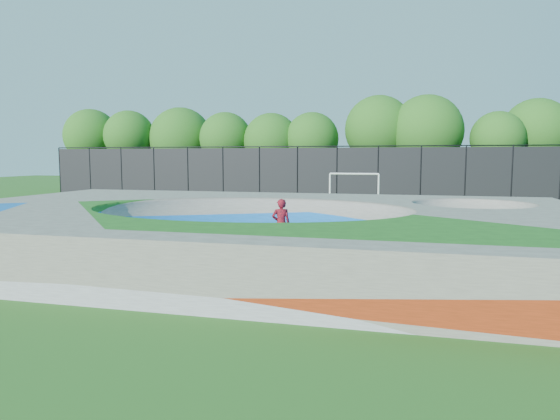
# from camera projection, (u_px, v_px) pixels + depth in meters

# --- Properties ---
(ground) EXTENTS (120.00, 120.00, 0.00)m
(ground) POSITION_uv_depth(u_px,v_px,m) (250.00, 251.00, 16.99)
(ground) COLOR #205317
(ground) RESTS_ON ground
(skate_deck) EXTENTS (22.00, 14.00, 1.50)m
(skate_deck) POSITION_uv_depth(u_px,v_px,m) (250.00, 229.00, 16.91)
(skate_deck) COLOR gray
(skate_deck) RESTS_ON ground
(skater) EXTENTS (0.74, 0.60, 1.76)m
(skater) POSITION_uv_depth(u_px,v_px,m) (281.00, 224.00, 17.20)
(skater) COLOR red
(skater) RESTS_ON ground
(skateboard) EXTENTS (0.81, 0.37, 0.05)m
(skateboard) POSITION_uv_depth(u_px,v_px,m) (281.00, 248.00, 17.29)
(skateboard) COLOR black
(skateboard) RESTS_ON ground
(soccer_goal) EXTENTS (3.29, 0.12, 2.17)m
(soccer_goal) POSITION_uv_depth(u_px,v_px,m) (354.00, 183.00, 32.57)
(soccer_goal) COLOR silver
(soccer_goal) RESTS_ON ground
(fence) EXTENTS (48.09, 0.09, 4.04)m
(fence) POSITION_uv_depth(u_px,v_px,m) (337.00, 172.00, 36.99)
(fence) COLOR black
(fence) RESTS_ON ground
(treeline) EXTENTS (51.72, 7.02, 8.25)m
(treeline) POSITION_uv_depth(u_px,v_px,m) (327.00, 136.00, 41.89)
(treeline) COLOR #4B3A25
(treeline) RESTS_ON ground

